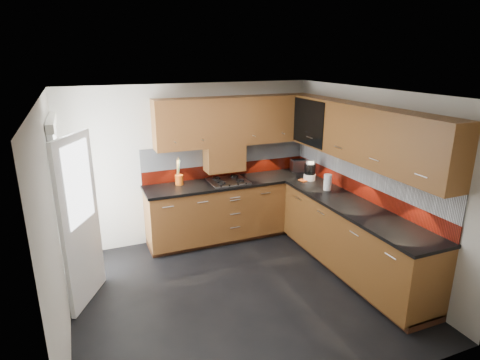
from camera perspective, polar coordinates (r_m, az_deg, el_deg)
name	(u,v)px	position (r m, az deg, el deg)	size (l,w,h in m)	color
room	(237,176)	(4.48, -0.45, 0.59)	(4.00, 3.80, 2.64)	black
base_cabinets	(287,224)	(5.89, 6.65, -6.29)	(2.70, 3.20, 0.95)	#603215
countertop	(287,194)	(5.70, 6.76, -1.92)	(2.72, 3.22, 0.04)	black
backsplash	(294,168)	(5.90, 7.71, 1.68)	(2.70, 3.20, 0.54)	maroon
upper_cabinets	(298,127)	(5.62, 8.30, 7.43)	(2.50, 3.20, 0.72)	#603215
extractor_hood	(224,158)	(6.16, -2.25, 3.18)	(0.60, 0.33, 0.40)	#603215
glass_cabinet	(317,120)	(6.10, 10.87, 8.35)	(0.32, 0.80, 0.66)	black
back_door	(70,214)	(5.05, -23.00, -4.49)	(0.42, 1.19, 2.04)	white
gas_hob	(228,181)	(6.10, -1.68, -0.13)	(0.57, 0.50, 0.04)	silver
utensil_pot	(179,179)	(6.02, -8.66, 0.21)	(0.12, 0.12, 0.42)	#CE5713
toaster	(299,166)	(6.72, 8.40, 2.05)	(0.30, 0.21, 0.20)	silver
food_processor	(310,171)	(6.25, 9.90, 1.20)	(0.18, 0.18, 0.30)	white
paper_towel	(328,182)	(5.84, 12.35, -0.32)	(0.11, 0.11, 0.23)	white
orange_cloth	(304,180)	(6.24, 9.14, -0.02)	(0.14, 0.12, 0.02)	#D35117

